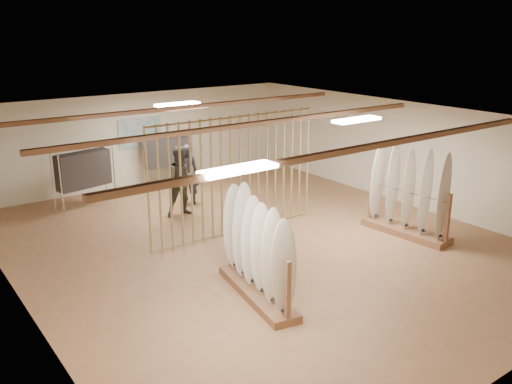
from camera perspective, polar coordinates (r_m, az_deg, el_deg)
floor at (r=12.34m, az=-0.00°, el=-5.33°), size 12.00×12.00×0.00m
ceiling at (r=11.56m, az=-0.00°, el=7.60°), size 12.00×12.00×0.00m
wall_back at (r=16.96m, az=-12.10°, el=5.47°), size 12.00×0.00×12.00m
wall_left at (r=9.94m, az=-24.03°, el=-3.90°), size 0.00×12.00×12.00m
wall_right at (r=15.27m, az=15.37°, el=3.97°), size 0.00×12.00×12.00m
ceiling_slats at (r=11.58m, az=-0.00°, el=7.21°), size 9.50×6.12×0.10m
light_panels at (r=11.57m, az=-0.00°, el=7.31°), size 1.20×0.35×0.06m
bamboo_partition at (r=12.51m, az=-2.16°, el=1.75°), size 4.45×0.05×2.78m
poster at (r=16.90m, az=-12.11°, el=6.13°), size 1.40×0.03×0.90m
rack_left at (r=9.75m, az=0.11°, el=-7.47°), size 0.95×2.44×1.92m
rack_right at (r=13.05m, az=15.64°, el=-1.42°), size 0.74×2.21×2.07m
clothing_rack_a at (r=14.95m, az=-17.71°, el=2.24°), size 1.53×0.68×1.67m
clothing_rack_b at (r=16.74m, az=-9.37°, el=4.17°), size 1.43×0.72×1.58m
shopper_a at (r=14.78m, az=-7.26°, el=2.23°), size 0.82×0.71×1.90m
shopper_b at (r=13.90m, az=-7.76°, el=1.59°), size 1.13×0.97×2.06m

